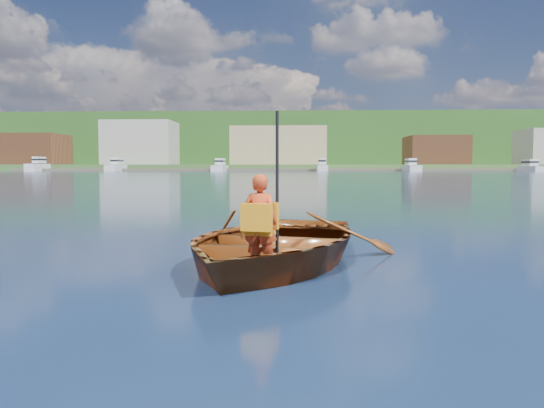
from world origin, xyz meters
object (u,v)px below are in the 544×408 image
rowboat (272,243)px  marina_yachts (271,167)px  dock (289,170)px  child_paddler (260,221)px

rowboat → marina_yachts: marina_yachts is taller
dock → child_paddler: bearing=-89.5°
rowboat → child_paddler: size_ratio=2.68×
dock → marina_yachts: size_ratio=1.12×
rowboat → marina_yachts: 143.18m
child_paddler → marina_yachts: marina_yachts is taller
rowboat → child_paddler: (-0.09, -0.91, 0.37)m
child_paddler → dock: bearing=90.5°
child_paddler → dock: (-1.22, 148.63, -0.25)m
rowboat → dock: size_ratio=0.03×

